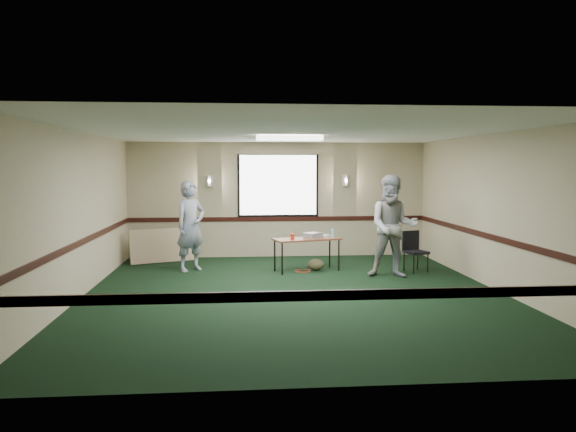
{
  "coord_description": "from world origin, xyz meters",
  "views": [
    {
      "loc": [
        -0.92,
        -9.2,
        2.12
      ],
      "look_at": [
        0.0,
        1.3,
        1.2
      ],
      "focal_mm": 35.0,
      "sensor_mm": 36.0,
      "label": 1
    }
  ],
  "objects": [
    {
      "name": "ground",
      "position": [
        0.0,
        0.0,
        0.0
      ],
      "size": [
        8.0,
        8.0,
        0.0
      ],
      "primitive_type": "plane",
      "color": "black",
      "rests_on": "ground"
    },
    {
      "name": "cable_coil",
      "position": [
        0.36,
        2.02,
        0.01
      ],
      "size": [
        0.34,
        0.34,
        0.02
      ],
      "primitive_type": "torus",
      "rotation": [
        0.0,
        0.0,
        0.09
      ],
      "color": "red",
      "rests_on": "ground"
    },
    {
      "name": "water_bottle",
      "position": [
        0.99,
        2.09,
        0.77
      ],
      "size": [
        0.06,
        0.06,
        0.19
      ],
      "primitive_type": "cylinder",
      "color": "#7FB8D0",
      "rests_on": "folding_table"
    },
    {
      "name": "person_left",
      "position": [
        -1.91,
        2.3,
        0.92
      ],
      "size": [
        0.79,
        0.77,
        1.83
      ],
      "primitive_type": "imported",
      "rotation": [
        0.0,
        0.0,
        0.7
      ],
      "color": "#465B9A",
      "rests_on": "ground"
    },
    {
      "name": "game_console",
      "position": [
        0.87,
        2.24,
        0.7
      ],
      "size": [
        0.23,
        0.23,
        0.05
      ],
      "primitive_type": "cube",
      "rotation": [
        0.0,
        0.0,
        0.71
      ],
      "color": "silver",
      "rests_on": "folding_table"
    },
    {
      "name": "person_right",
      "position": [
        2.03,
        1.29,
        0.98
      ],
      "size": [
        1.09,
        0.93,
        1.97
      ],
      "primitive_type": "imported",
      "rotation": [
        0.0,
        0.0,
        -0.21
      ],
      "color": "#7E9BC4",
      "rests_on": "ground"
    },
    {
      "name": "duffel_bag",
      "position": [
        0.64,
        2.11,
        0.12
      ],
      "size": [
        0.41,
        0.36,
        0.24
      ],
      "primitive_type": "ellipsoid",
      "rotation": [
        0.0,
        0.0,
        -0.38
      ],
      "color": "#453C27",
      "rests_on": "ground"
    },
    {
      "name": "projector",
      "position": [
        0.58,
        2.12,
        0.73
      ],
      "size": [
        0.42,
        0.41,
        0.11
      ],
      "primitive_type": "cube",
      "rotation": [
        0.0,
        0.0,
        0.71
      ],
      "color": "gray",
      "rests_on": "folding_table"
    },
    {
      "name": "folded_table",
      "position": [
        -2.62,
        3.41,
        0.37
      ],
      "size": [
        1.44,
        0.75,
        0.75
      ],
      "primitive_type": "cube",
      "rotation": [
        -0.21,
        0.0,
        0.38
      ],
      "color": "tan",
      "rests_on": "ground"
    },
    {
      "name": "conference_chair",
      "position": [
        2.62,
        1.86,
        0.48
      ],
      "size": [
        0.51,
        0.52,
        0.82
      ],
      "rotation": [
        0.0,
        0.0,
        0.31
      ],
      "color": "black",
      "rests_on": "ground"
    },
    {
      "name": "folding_table",
      "position": [
        0.45,
        2.07,
        0.62
      ],
      "size": [
        1.45,
        0.89,
        0.67
      ],
      "rotation": [
        0.0,
        0.0,
        0.28
      ],
      "color": "#552818",
      "rests_on": "ground"
    },
    {
      "name": "red_cup",
      "position": [
        0.14,
        1.9,
        0.74
      ],
      "size": [
        0.08,
        0.08,
        0.12
      ],
      "primitive_type": "cylinder",
      "color": "red",
      "rests_on": "folding_table"
    },
    {
      "name": "room_shell",
      "position": [
        0.0,
        2.12,
        1.58
      ],
      "size": [
        8.0,
        8.02,
        8.0
      ],
      "color": "tan",
      "rests_on": "ground"
    }
  ]
}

